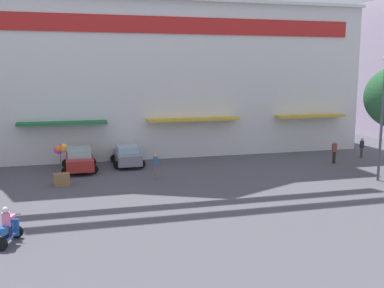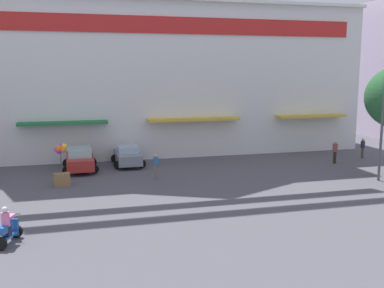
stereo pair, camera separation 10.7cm
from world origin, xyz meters
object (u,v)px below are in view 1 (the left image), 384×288
object	(u,v)px
parked_car_0	(79,159)
pedestrian_0	(156,165)
parked_car_1	(127,155)
balloon_vendor_cart	(61,167)
pedestrian_2	(362,146)
scooter_rider_4	(8,229)
streetlamp_near	(383,110)
pedestrian_3	(334,150)

from	to	relation	value
parked_car_0	pedestrian_0	xyz separation A→B (m)	(4.57, -3.77, 0.15)
parked_car_1	pedestrian_0	bearing A→B (deg)	-75.49
parked_car_0	balloon_vendor_cart	size ratio (longest dim) A/B	1.62
parked_car_1	balloon_vendor_cart	world-z (taller)	balloon_vendor_cart
pedestrian_2	scooter_rider_4	bearing A→B (deg)	-154.11
pedestrian_0	pedestrian_2	bearing A→B (deg)	9.20
parked_car_1	streetlamp_near	world-z (taller)	streetlamp_near
pedestrian_2	streetlamp_near	distance (m)	8.30
parked_car_0	streetlamp_near	size ratio (longest dim) A/B	0.54
pedestrian_3	scooter_rider_4	bearing A→B (deg)	-153.48
parked_car_1	pedestrian_2	size ratio (longest dim) A/B	2.54
scooter_rider_4	pedestrian_3	size ratio (longest dim) A/B	0.93
pedestrian_2	balloon_vendor_cart	distance (m)	22.74
parked_car_1	pedestrian_2	world-z (taller)	pedestrian_2
streetlamp_near	balloon_vendor_cart	xyz separation A→B (m)	(-19.01, 3.73, -3.25)
balloon_vendor_cart	scooter_rider_4	bearing A→B (deg)	-101.79
scooter_rider_4	pedestrian_2	world-z (taller)	scooter_rider_4
balloon_vendor_cart	parked_car_0	bearing A→B (deg)	74.04
parked_car_0	parked_car_1	world-z (taller)	parked_car_0
parked_car_0	pedestrian_2	world-z (taller)	parked_car_0
pedestrian_2	pedestrian_0	bearing A→B (deg)	-170.80
pedestrian_0	pedestrian_3	distance (m)	13.67
parked_car_0	parked_car_1	size ratio (longest dim) A/B	1.04
streetlamp_near	scooter_rider_4	bearing A→B (deg)	-166.00
scooter_rider_4	pedestrian_0	xyz separation A→B (m)	(7.57, 9.12, 0.29)
parked_car_1	pedestrian_3	size ratio (longest dim) A/B	2.35
pedestrian_2	parked_car_0	bearing A→B (deg)	177.22
parked_car_1	scooter_rider_4	bearing A→B (deg)	-114.78
pedestrian_3	balloon_vendor_cart	xyz separation A→B (m)	(-19.30, -1.63, 0.18)
pedestrian_0	scooter_rider_4	bearing A→B (deg)	-129.68
scooter_rider_4	balloon_vendor_cart	bearing A→B (deg)	78.21
pedestrian_2	balloon_vendor_cart	xyz separation A→B (m)	(-22.55, -2.91, 0.24)
parked_car_1	scooter_rider_4	xyz separation A→B (m)	(-6.36, -13.78, -0.10)
scooter_rider_4	pedestrian_3	distance (m)	23.66
balloon_vendor_cart	pedestrian_2	bearing A→B (deg)	7.36
pedestrian_2	pedestrian_3	bearing A→B (deg)	-158.40
balloon_vendor_cart	pedestrian_3	bearing A→B (deg)	4.82
parked_car_0	scooter_rider_4	world-z (taller)	parked_car_0
streetlamp_near	balloon_vendor_cart	size ratio (longest dim) A/B	3.00
parked_car_0	balloon_vendor_cart	world-z (taller)	balloon_vendor_cart
pedestrian_3	pedestrian_0	bearing A→B (deg)	-173.95
pedestrian_3	balloon_vendor_cart	world-z (taller)	balloon_vendor_cart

